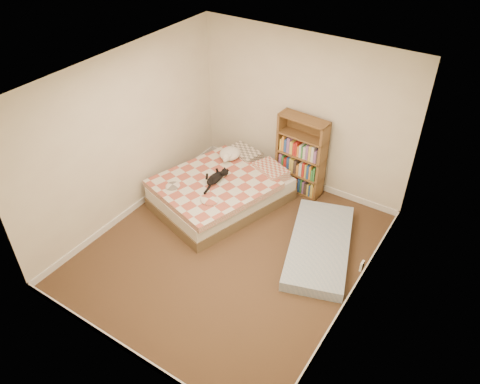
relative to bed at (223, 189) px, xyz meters
The scene contains 6 objects.
room 1.46m from the bed, 50.12° to the right, with size 3.51×4.01×2.51m.
bed is the anchor object (origin of this frame).
bookshelf 1.31m from the bed, 49.00° to the left, with size 0.80×0.32×1.31m.
floor_mattress 1.77m from the bed, ahead, with size 0.80×1.77×0.16m, color #6888AD.
black_cat 0.32m from the bed, 99.89° to the right, with size 0.25×0.62×0.14m.
white_dog 0.62m from the bed, 111.39° to the left, with size 0.46×0.48×0.18m.
Camera 1 is at (2.71, -3.91, 4.56)m, focal length 35.00 mm.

